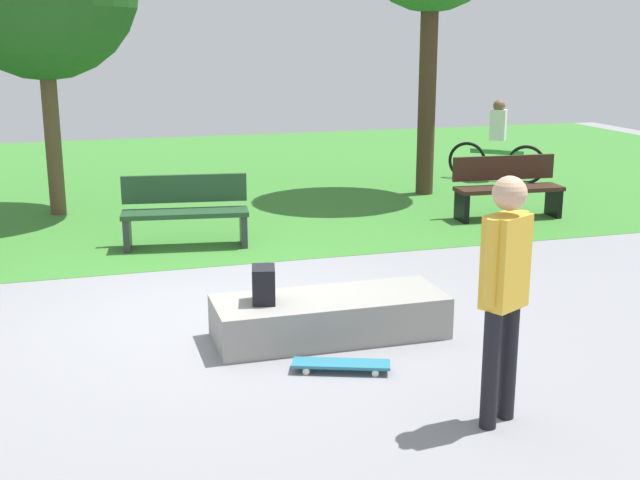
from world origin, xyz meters
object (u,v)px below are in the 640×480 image
at_px(skateboard_by_ledge, 341,364).
at_px(cyclist_on_bicycle, 497,147).
at_px(backpack_on_ledge, 264,285).
at_px(park_bench_center_lawn, 185,210).
at_px(park_bench_by_oak, 507,186).
at_px(skater_performing_trick, 504,281).
at_px(concrete_ledge, 330,317).

xyz_separation_m(skateboard_by_ledge, cyclist_on_bicycle, (5.49, 7.60, 0.57)).
relative_size(backpack_on_ledge, skateboard_by_ledge, 0.39).
height_order(park_bench_center_lawn, cyclist_on_bicycle, cyclist_on_bicycle).
bearing_deg(park_bench_by_oak, skater_performing_trick, -119.42).
distance_m(skater_performing_trick, park_bench_by_oak, 6.80).
xyz_separation_m(concrete_ledge, skateboard_by_ledge, (-0.15, -0.78, -0.13)).
bearing_deg(skater_performing_trick, skateboard_by_ledge, 123.91).
bearing_deg(park_bench_by_oak, park_bench_center_lawn, -176.27).
bearing_deg(backpack_on_ledge, cyclist_on_bicycle, -28.84).
xyz_separation_m(skateboard_by_ledge, park_bench_by_oak, (4.11, 4.73, 0.42)).
height_order(backpack_on_ledge, cyclist_on_bicycle, cyclist_on_bicycle).
relative_size(skateboard_by_ledge, cyclist_on_bicycle, 0.54).
distance_m(backpack_on_ledge, skateboard_by_ledge, 1.05).
bearing_deg(cyclist_on_bicycle, park_bench_by_oak, -115.58).
relative_size(concrete_ledge, park_bench_by_oak, 1.29).
relative_size(backpack_on_ledge, cyclist_on_bicycle, 0.21).
distance_m(park_bench_by_oak, park_bench_center_lawn, 4.80).
height_order(backpack_on_ledge, skater_performing_trick, skater_performing_trick).
height_order(concrete_ledge, park_bench_center_lawn, park_bench_center_lawn).
distance_m(concrete_ledge, park_bench_center_lawn, 3.73).
bearing_deg(park_bench_by_oak, skateboard_by_ledge, -131.01).
height_order(concrete_ledge, cyclist_on_bicycle, cyclist_on_bicycle).
height_order(concrete_ledge, skater_performing_trick, skater_performing_trick).
distance_m(backpack_on_ledge, park_bench_center_lawn, 3.61).
relative_size(backpack_on_ledge, park_bench_center_lawn, 0.19).
xyz_separation_m(park_bench_center_lawn, cyclist_on_bicycle, (6.16, 3.19, 0.15)).
xyz_separation_m(concrete_ledge, park_bench_center_lawn, (-0.82, 3.63, 0.29)).
bearing_deg(backpack_on_ledge, skateboard_by_ledge, -138.19).
bearing_deg(skateboard_by_ledge, backpack_on_ledge, 119.45).
height_order(skater_performing_trick, skateboard_by_ledge, skater_performing_trick).
distance_m(skater_performing_trick, skateboard_by_ledge, 1.72).
height_order(skateboard_by_ledge, park_bench_center_lawn, park_bench_center_lawn).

